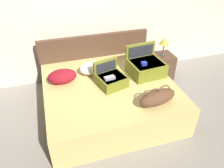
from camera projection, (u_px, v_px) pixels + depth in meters
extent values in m
plane|color=gray|center=(117.00, 125.00, 3.49)|extent=(12.00, 12.00, 0.00)
cube|color=beige|center=(90.00, 11.00, 4.05)|extent=(8.00, 0.10, 2.60)
cube|color=tan|center=(109.00, 97.00, 3.66)|extent=(2.01, 1.88, 0.51)
cube|color=#4C3323|center=(95.00, 58.00, 4.31)|extent=(2.05, 0.08, 0.95)
cube|color=olive|center=(146.00, 68.00, 3.70)|extent=(0.58, 0.50, 0.23)
cube|color=#28282D|center=(147.00, 67.00, 3.68)|extent=(0.51, 0.44, 0.16)
cube|color=#1E33A5|center=(144.00, 64.00, 3.54)|extent=(0.09, 0.08, 0.06)
cube|color=olive|center=(140.00, 56.00, 3.82)|extent=(0.54, 0.09, 0.46)
cube|color=#28282D|center=(141.00, 56.00, 3.80)|extent=(0.45, 0.06, 0.39)
cube|color=olive|center=(112.00, 81.00, 3.44)|extent=(0.48, 0.45, 0.17)
cube|color=#28282D|center=(112.00, 80.00, 3.42)|extent=(0.42, 0.39, 0.12)
cube|color=#99999E|center=(110.00, 78.00, 3.32)|extent=(0.17, 0.10, 0.05)
cube|color=olive|center=(105.00, 70.00, 3.53)|extent=(0.40, 0.15, 0.36)
cube|color=#28282D|center=(106.00, 71.00, 3.51)|extent=(0.33, 0.10, 0.30)
ellipsoid|color=brown|center=(157.00, 98.00, 3.06)|extent=(0.61, 0.33, 0.21)
torus|color=brown|center=(153.00, 96.00, 3.00)|extent=(0.23, 0.06, 0.23)
torus|color=brown|center=(163.00, 92.00, 3.06)|extent=(0.23, 0.06, 0.23)
ellipsoid|color=white|center=(92.00, 68.00, 3.75)|extent=(0.47, 0.38, 0.19)
ellipsoid|color=maroon|center=(62.00, 76.00, 3.51)|extent=(0.46, 0.31, 0.21)
cube|color=#4C3323|center=(161.00, 66.00, 4.52)|extent=(0.44, 0.40, 0.50)
cylinder|color=#3F3833|center=(163.00, 55.00, 4.37)|extent=(0.11, 0.11, 0.01)
cylinder|color=#4C443D|center=(163.00, 49.00, 4.31)|extent=(0.02, 0.02, 0.22)
cone|color=gold|center=(165.00, 41.00, 4.21)|extent=(0.19, 0.19, 0.12)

